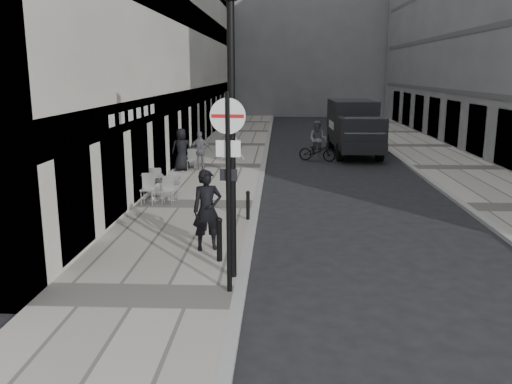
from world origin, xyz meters
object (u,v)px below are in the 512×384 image
(sign_post, at_px, (228,167))
(walking_man, at_px, (207,210))
(panel_van, at_px, (354,125))
(cyclist, at_px, (317,145))
(lamppost, at_px, (232,121))

(sign_post, bearing_deg, walking_man, 111.59)
(sign_post, xyz_separation_m, panel_van, (4.99, 19.42, -1.02))
(sign_post, distance_m, cyclist, 17.58)
(lamppost, height_order, cyclist, lamppost)
(sign_post, height_order, cyclist, sign_post)
(walking_man, height_order, sign_post, sign_post)
(sign_post, xyz_separation_m, cyclist, (2.90, 17.24, -1.86))
(panel_van, bearing_deg, lamppost, -106.55)
(panel_van, bearing_deg, cyclist, -135.38)
(lamppost, distance_m, cyclist, 16.90)
(walking_man, relative_size, panel_van, 0.32)
(walking_man, relative_size, cyclist, 0.98)
(lamppost, bearing_deg, panel_van, 74.98)
(walking_man, distance_m, sign_post, 3.13)
(panel_van, bearing_deg, sign_post, -105.96)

